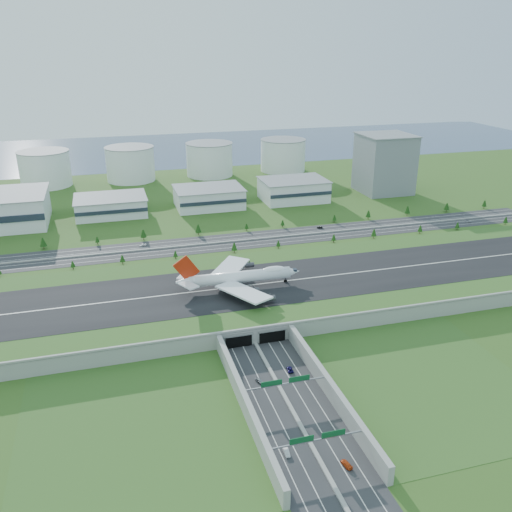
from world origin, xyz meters
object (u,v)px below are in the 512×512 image
object	(u,v)px
fuel_tank_a	(45,169)
car_0	(259,381)
car_3	(346,464)
car_5	(320,227)
boeing_747	(239,277)
car_1	(286,452)
office_tower	(384,164)
car_6	(469,222)
car_7	(143,245)
car_2	(290,369)

from	to	relation	value
fuel_tank_a	car_0	size ratio (longest dim) A/B	10.35
car_3	car_5	distance (m)	259.12
boeing_747	car_1	distance (m)	127.25
office_tower	car_0	xyz separation A→B (m)	(-207.07, -276.28, -26.56)
fuel_tank_a	car_0	xyz separation A→B (m)	(112.93, -391.28, -16.56)
car_1	car_5	distance (m)	255.59
car_1	office_tower	bearing A→B (deg)	58.82
car_6	boeing_747	bearing A→B (deg)	122.11
office_tower	car_6	bearing A→B (deg)	-79.29
boeing_747	car_0	world-z (taller)	boeing_747
fuel_tank_a	boeing_747	size ratio (longest dim) A/B	0.69
boeing_747	fuel_tank_a	bearing A→B (deg)	113.87
car_0	car_5	distance (m)	214.23
car_3	car_6	world-z (taller)	car_3
car_3	car_7	bearing A→B (deg)	-88.45
boeing_747	car_7	distance (m)	114.45
car_1	car_5	size ratio (longest dim) A/B	1.11
boeing_747	car_3	xyz separation A→B (m)	(3.50, -137.06, -13.44)
office_tower	fuel_tank_a	xyz separation A→B (m)	(-320.00, 115.00, -10.00)
car_2	car_6	bearing A→B (deg)	-135.67
car_7	car_1	bearing A→B (deg)	-6.10
office_tower	car_3	bearing A→B (deg)	-119.99
car_0	car_7	distance (m)	187.96
office_tower	car_5	size ratio (longest dim) A/B	12.06
car_6	car_7	world-z (taller)	car_7
boeing_747	car_6	size ratio (longest dim) A/B	14.47
car_0	car_3	xyz separation A→B (m)	(15.17, -56.22, -0.03)
car_0	car_6	xyz separation A→B (m)	(227.63, 167.54, -0.12)
car_3	car_7	size ratio (longest dim) A/B	1.11
office_tower	car_7	xyz separation A→B (m)	(-241.29, -91.47, -26.66)
car_0	car_5	size ratio (longest dim) A/B	1.06
office_tower	car_5	distance (m)	138.56
office_tower	boeing_747	distance (m)	276.68
car_3	fuel_tank_a	bearing A→B (deg)	-84.05
office_tower	car_1	world-z (taller)	office_tower
fuel_tank_a	boeing_747	world-z (taller)	fuel_tank_a
fuel_tank_a	car_0	world-z (taller)	fuel_tank_a
car_1	car_5	xyz separation A→B (m)	(107.56, 231.86, -0.09)
office_tower	car_7	bearing A→B (deg)	-159.24
boeing_747	car_5	distance (m)	141.68
car_2	car_5	distance (m)	202.86
car_7	fuel_tank_a	bearing A→B (deg)	-172.96
car_0	fuel_tank_a	bearing A→B (deg)	85.65
car_3	car_7	distance (m)	246.04
car_0	car_2	distance (m)	16.27
car_5	car_6	world-z (taller)	car_5
car_6	car_0	bearing A→B (deg)	136.59
car_6	car_3	bearing A→B (deg)	146.72
fuel_tank_a	car_3	bearing A→B (deg)	-74.03
office_tower	car_1	size ratio (longest dim) A/B	10.83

